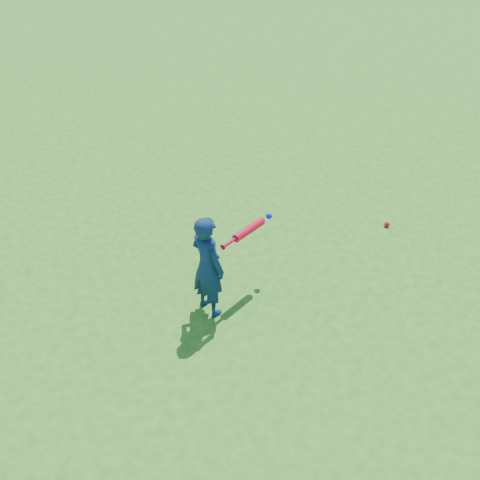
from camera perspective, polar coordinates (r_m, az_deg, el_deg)
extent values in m
plane|color=#276618|center=(6.05, -5.94, -5.07)|extent=(80.00, 80.00, 0.00)
imported|color=#0F2347|center=(5.39, -3.47, -2.80)|extent=(0.41, 0.50, 1.17)
sphere|color=red|center=(7.23, 15.41, 1.64)|extent=(0.07, 0.07, 0.07)
cylinder|color=red|center=(5.36, -1.83, -0.75)|extent=(0.04, 0.06, 0.06)
cylinder|color=red|center=(5.42, -1.12, -0.27)|extent=(0.19, 0.12, 0.04)
cylinder|color=red|center=(5.61, 0.91, 1.09)|extent=(0.42, 0.27, 0.09)
sphere|color=red|center=(5.74, 2.26, 2.00)|extent=(0.09, 0.09, 0.09)
sphere|color=#0D18DD|center=(5.83, 3.12, 2.57)|extent=(0.07, 0.07, 0.07)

